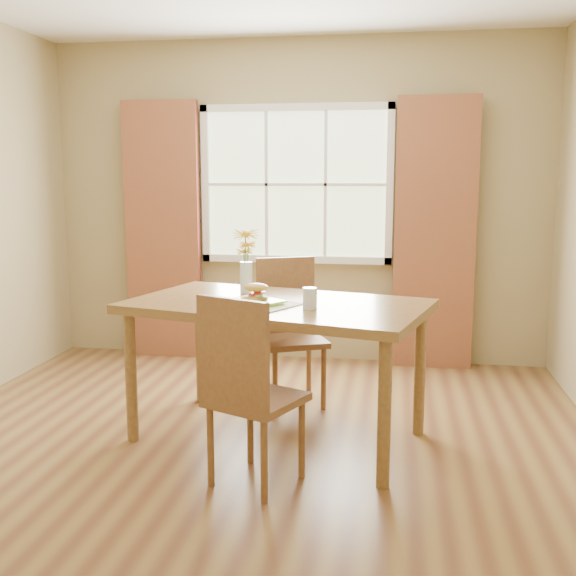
{
  "coord_description": "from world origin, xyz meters",
  "views": [
    {
      "loc": [
        0.83,
        -3.78,
        1.57
      ],
      "look_at": [
        0.23,
        0.01,
        0.93
      ],
      "focal_mm": 42.0,
      "sensor_mm": 36.0,
      "label": 1
    }
  ],
  "objects_px": {
    "water_glass": "(310,299)",
    "chair_far": "(289,324)",
    "chair_near": "(246,385)",
    "croissant_sandwich": "(256,293)",
    "dining_table": "(277,316)",
    "flower_vase": "(246,255)"
  },
  "relations": [
    {
      "from": "flower_vase",
      "to": "chair_near",
      "type": "bearing_deg",
      "value": -77.81
    },
    {
      "from": "chair_near",
      "to": "flower_vase",
      "type": "xyz_separation_m",
      "value": [
        -0.21,
        0.99,
        0.53
      ]
    },
    {
      "from": "chair_near",
      "to": "croissant_sandwich",
      "type": "distance_m",
      "value": 0.69
    },
    {
      "from": "dining_table",
      "to": "flower_vase",
      "type": "relative_size",
      "value": 4.72
    },
    {
      "from": "dining_table",
      "to": "chair_near",
      "type": "xyz_separation_m",
      "value": [
        -0.04,
        -0.7,
        -0.2
      ]
    },
    {
      "from": "croissant_sandwich",
      "to": "water_glass",
      "type": "relative_size",
      "value": 1.31
    },
    {
      "from": "dining_table",
      "to": "chair_far",
      "type": "bearing_deg",
      "value": 107.66
    },
    {
      "from": "chair_near",
      "to": "water_glass",
      "type": "bearing_deg",
      "value": 88.58
    },
    {
      "from": "croissant_sandwich",
      "to": "chair_far",
      "type": "bearing_deg",
      "value": 77.59
    },
    {
      "from": "chair_near",
      "to": "water_glass",
      "type": "height_order",
      "value": "chair_near"
    },
    {
      "from": "dining_table",
      "to": "croissant_sandwich",
      "type": "distance_m",
      "value": 0.22
    },
    {
      "from": "chair_far",
      "to": "flower_vase",
      "type": "xyz_separation_m",
      "value": [
        -0.21,
        -0.41,
        0.53
      ]
    },
    {
      "from": "chair_far",
      "to": "water_glass",
      "type": "height_order",
      "value": "chair_far"
    },
    {
      "from": "chair_near",
      "to": "croissant_sandwich",
      "type": "relative_size",
      "value": 6.36
    },
    {
      "from": "chair_near",
      "to": "chair_far",
      "type": "height_order",
      "value": "chair_far"
    },
    {
      "from": "chair_far",
      "to": "flower_vase",
      "type": "distance_m",
      "value": 0.7
    },
    {
      "from": "water_glass",
      "to": "chair_far",
      "type": "bearing_deg",
      "value": 106.03
    },
    {
      "from": "chair_near",
      "to": "flower_vase",
      "type": "relative_size",
      "value": 2.47
    },
    {
      "from": "chair_far",
      "to": "flower_vase",
      "type": "bearing_deg",
      "value": -141.78
    },
    {
      "from": "dining_table",
      "to": "water_glass",
      "type": "distance_m",
      "value": 0.32
    },
    {
      "from": "chair_near",
      "to": "chair_far",
      "type": "xyz_separation_m",
      "value": [
        0.0,
        1.4,
        0.0
      ]
    },
    {
      "from": "dining_table",
      "to": "flower_vase",
      "type": "distance_m",
      "value": 0.5
    }
  ]
}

